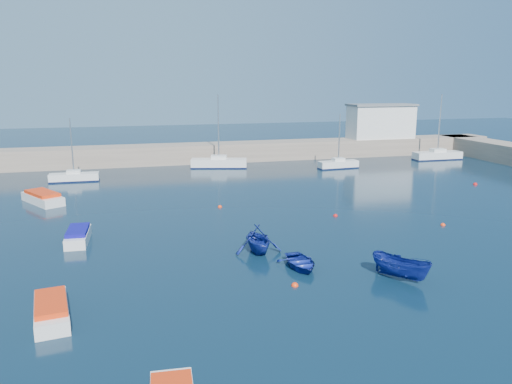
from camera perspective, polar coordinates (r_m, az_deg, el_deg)
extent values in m
plane|color=#0B2031|center=(28.32, 5.17, -10.93)|extent=(220.00, 220.00, 0.00)
cube|color=gray|center=(71.62, -7.65, 4.40)|extent=(96.00, 4.50, 2.60)
cube|color=silver|center=(80.74, 14.07, 7.76)|extent=(10.00, 4.00, 5.00)
cube|color=silver|center=(61.10, -20.06, 1.58)|extent=(5.49, 1.66, 0.96)
cylinder|color=#B7BABC|center=(60.57, -20.31, 4.94)|extent=(0.14, 0.14, 6.27)
cube|color=silver|center=(66.92, -4.25, 3.30)|extent=(7.64, 3.83, 1.19)
cylinder|color=#B7BABC|center=(66.32, -4.32, 7.42)|extent=(0.17, 0.17, 8.46)
cube|color=silver|center=(67.06, 9.38, 3.10)|extent=(5.48, 1.87, 1.00)
cylinder|color=#B7BABC|center=(66.57, 9.49, 6.16)|extent=(0.15, 0.15, 6.20)
cube|color=silver|center=(78.50, 20.00, 3.93)|extent=(7.29, 2.14, 1.16)
cylinder|color=#B7BABC|center=(78.00, 20.26, 7.38)|extent=(0.17, 0.17, 8.34)
cube|color=silver|center=(26.69, -22.33, -12.56)|extent=(2.10, 4.50, 0.71)
cube|color=red|center=(26.50, -22.42, -11.60)|extent=(1.87, 3.42, 0.26)
cube|color=silver|center=(38.04, -19.65, -4.86)|extent=(1.63, 4.15, 0.73)
cube|color=#0E0A78|center=(37.90, -19.71, -4.14)|extent=(1.51, 3.13, 0.27)
cube|color=silver|center=(51.29, -23.19, -0.72)|extent=(4.40, 5.64, 0.81)
cube|color=red|center=(51.18, -23.24, -0.11)|extent=(3.62, 4.42, 0.30)
imported|color=navy|center=(31.12, 5.10, -8.04)|extent=(2.41, 3.35, 0.69)
imported|color=navy|center=(33.49, 0.21, -5.39)|extent=(3.19, 3.67, 1.90)
imported|color=navy|center=(30.38, 16.23, -8.28)|extent=(3.09, 3.90, 1.43)
sphere|color=#F4350C|center=(28.63, 4.45, -10.65)|extent=(0.41, 0.41, 0.41)
sphere|color=red|center=(43.22, 9.06, -2.74)|extent=(0.40, 0.40, 0.40)
sphere|color=#F4350C|center=(42.68, 20.57, -3.59)|extent=(0.39, 0.39, 0.39)
sphere|color=#F4350C|center=(45.79, -4.15, -1.75)|extent=(0.40, 0.40, 0.40)
sphere|color=red|center=(60.86, 23.76, 0.78)|extent=(0.47, 0.47, 0.47)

